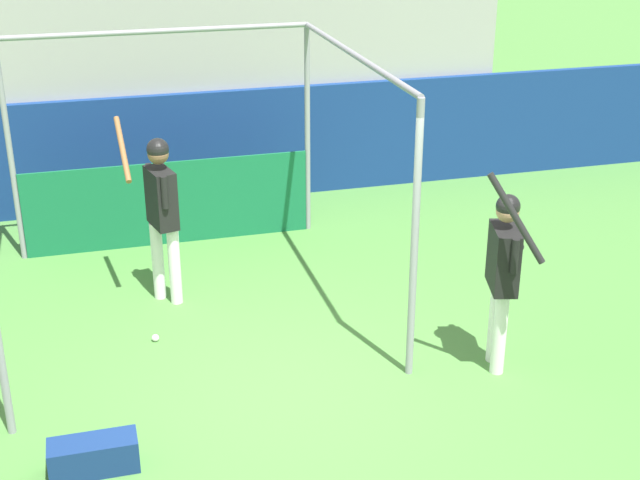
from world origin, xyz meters
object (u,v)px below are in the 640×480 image
object	(u,v)px
baseball	(155,338)
player_batter	(161,204)
player_waiting	(503,266)
equipment_bag	(94,455)

from	to	relation	value
baseball	player_batter	bearing A→B (deg)	75.93
player_batter	player_waiting	size ratio (longest dim) A/B	0.96
player_batter	equipment_bag	bearing A→B (deg)	149.23
player_batter	player_waiting	world-z (taller)	player_waiting
player_batter	baseball	distance (m)	1.44
player_waiting	equipment_bag	world-z (taller)	player_waiting
equipment_bag	baseball	distance (m)	2.09
baseball	equipment_bag	bearing A→B (deg)	-108.98
player_waiting	baseball	distance (m)	3.54
player_batter	equipment_bag	size ratio (longest dim) A/B	2.84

